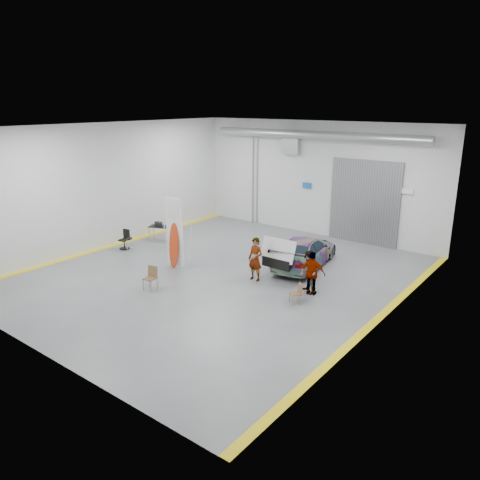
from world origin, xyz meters
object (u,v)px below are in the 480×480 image
Objects in this scene: office_chair at (125,241)px; work_table at (160,226)px; shop_stool at (129,245)px; sedan_car at (304,252)px; folding_chair_near at (150,283)px; person_a at (255,259)px; person_b at (309,272)px; person_c at (312,273)px; surfboard_display at (174,238)px; folding_chair_far at (295,298)px.

work_table is at bearing 74.93° from office_chair.
office_chair is (-0.46, 0.12, 0.09)m from shop_stool.
folding_chair_near is (-3.27, -5.97, -0.37)m from sedan_car.
person_b is (2.38, 0.12, -0.06)m from person_a.
person_c is (1.83, -2.59, 0.18)m from sedan_car.
person_c is at bearing 7.61° from surfboard_display.
folding_chair_near is 1.17× the size of folding_chair_far.
work_table is (-7.20, 1.57, -0.13)m from person_a.
folding_chair_far is (6.12, -0.08, -1.08)m from surfboard_display.
folding_chair_near is at bearing -127.27° from person_a.
person_a is at bearing 5.26° from shop_stool.
surfboard_display is (-4.31, -3.63, 0.67)m from sedan_car.
person_a reaches higher than office_chair.
folding_chair_near is at bearing -68.03° from surfboard_display.
person_c is 6.15m from folding_chair_near.
person_b is at bearing -8.60° from work_table.
folding_chair_far is at bearing -15.01° from work_table.
office_chair reaches higher than folding_chair_far.
sedan_car is 2.71× the size of person_c.
sedan_car is 4.15m from folding_chair_far.
folding_chair_near is 6.73m from work_table.
surfboard_display is 2.77m from folding_chair_near.
person_b is at bearing 137.56° from folding_chair_far.
office_chair is at bearing -11.20° from person_c.
office_chair is (-9.97, 0.50, 0.17)m from folding_chair_far.
folding_chair_near is at bearing -37.45° from office_chair.
office_chair is (-3.85, 0.42, -0.91)m from surfboard_display.
surfboard_display is at bearing 103.39° from folding_chair_near.
person_b is 1.30m from folding_chair_far.
folding_chair_far is at bearing 74.02° from person_c.
folding_chair_far is at bearing -50.40° from person_b.
sedan_car reaches higher than office_chair.
work_table reaches higher than folding_chair_far.
person_a is 0.54× the size of surfboard_display.
surfboard_display is at bearing 29.49° from sedan_car.
person_c reaches higher than person_b.
surfboard_display is 4.22× the size of folding_chair_far.
folding_chair_far is 10.07m from work_table.
person_c is 0.51× the size of surfboard_display.
person_a reaches higher than sedan_car.
surfboard_display is 2.44× the size of work_table.
folding_chair_far is at bearing 105.39° from sedan_car.
work_table is (-3.59, 2.52, -0.57)m from surfboard_display.
person_a is 7.50m from office_chair.
work_table reaches higher than folding_chair_near.
surfboard_display is 3.98m from office_chair.
folding_chair_far is (-0.02, -1.12, -0.59)m from person_c.
folding_chair_near is 0.96× the size of office_chair.
person_a is (-0.70, -2.68, 0.23)m from sedan_car.
person_a is 4.22m from folding_chair_near.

